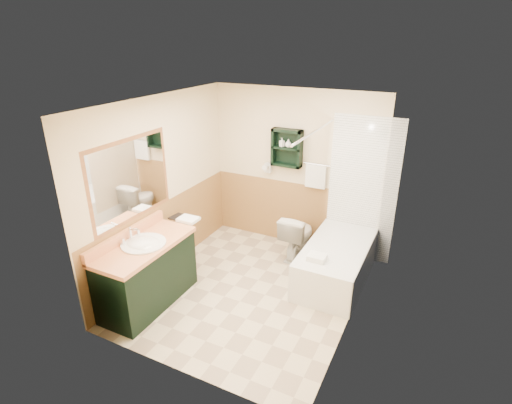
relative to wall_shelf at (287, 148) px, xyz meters
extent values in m
plane|color=beige|center=(0.10, -1.41, -1.55)|extent=(3.00, 3.00, 0.00)
cube|color=#F7E6C2|center=(0.10, 0.11, -0.35)|extent=(2.60, 0.04, 2.40)
cube|color=#F7E6C2|center=(-1.22, -1.41, -0.35)|extent=(0.04, 3.00, 2.40)
cube|color=#F7E6C2|center=(1.42, -1.41, -0.35)|extent=(0.04, 3.00, 2.40)
cube|color=white|center=(0.10, -1.41, 0.87)|extent=(2.60, 3.00, 0.04)
cube|color=black|center=(0.00, 0.00, 0.00)|extent=(0.45, 0.15, 0.55)
cylinder|color=silver|center=(0.63, -0.66, 0.45)|extent=(0.03, 1.60, 0.03)
cube|color=black|center=(-0.89, -2.16, -1.14)|extent=(0.59, 1.28, 0.82)
cube|color=silver|center=(1.03, -0.66, -1.29)|extent=(0.78, 1.50, 0.52)
imported|color=silver|center=(0.33, -0.30, -1.21)|extent=(0.40, 0.70, 0.68)
cube|color=white|center=(-0.79, -1.41, -0.71)|extent=(0.26, 0.20, 0.04)
imported|color=black|center=(-1.06, -1.39, -0.63)|extent=(0.16, 0.04, 0.21)
cube|color=white|center=(0.89, -1.12, -1.00)|extent=(0.22, 0.18, 0.07)
imported|color=silver|center=(-0.08, -0.01, 0.04)|extent=(0.10, 0.14, 0.06)
imported|color=silver|center=(0.02, -0.01, 0.06)|extent=(0.12, 0.14, 0.09)
camera|label=1|loc=(2.10, -5.25, 1.53)|focal=28.00mm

